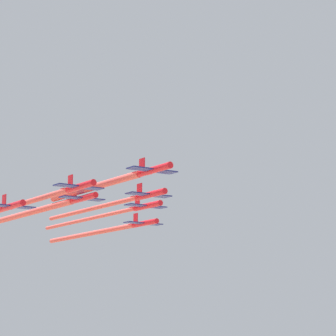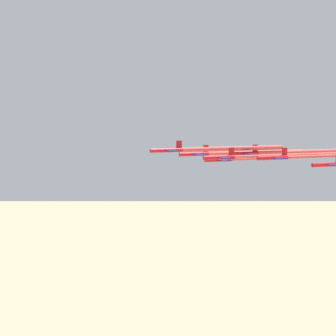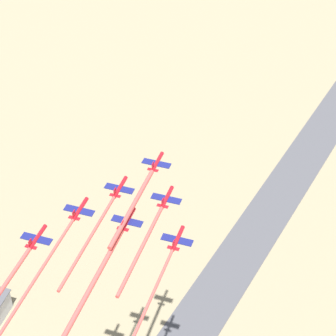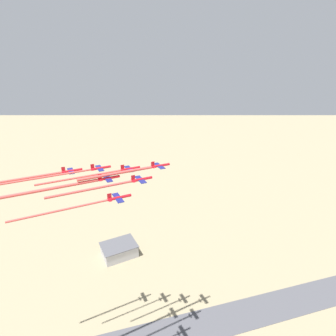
{
  "view_description": "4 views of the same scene",
  "coord_description": "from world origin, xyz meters",
  "px_view_note": "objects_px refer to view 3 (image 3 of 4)",
  "views": [
    {
      "loc": [
        160.68,
        -74.44,
        96.04
      ],
      "look_at": [
        47.08,
        4.41,
        123.18
      ],
      "focal_mm": 85.0,
      "sensor_mm": 36.0,
      "label": 1
    },
    {
      "loc": [
        127.94,
        174.77,
        133.86
      ],
      "look_at": [
        45.5,
        5.66,
        118.14
      ],
      "focal_mm": 70.0,
      "sensor_mm": 36.0,
      "label": 2
    },
    {
      "loc": [
        -112.05,
        -51.16,
        256.74
      ],
      "look_at": [
        43.24,
        -1.18,
        122.89
      ],
      "focal_mm": 70.0,
      "sensor_mm": 36.0,
      "label": 3
    },
    {
      "loc": [
        -9.37,
        -108.58,
        169.32
      ],
      "look_at": [
        48.67,
        2.14,
        121.41
      ],
      "focal_mm": 28.0,
      "sensor_mm": 36.0,
      "label": 4
    }
  ],
  "objects_px": {
    "jet_4": "(127,220)",
    "jet_5": "(177,239)",
    "jet_0": "(157,163)",
    "jet_2": "(167,198)",
    "jet_1": "(120,188)",
    "jet_6": "(37,238)",
    "jet_3": "(79,210)"
  },
  "relations": [
    {
      "from": "jet_0",
      "to": "jet_2",
      "type": "relative_size",
      "value": 1.0
    },
    {
      "from": "jet_2",
      "to": "jet_4",
      "type": "distance_m",
      "value": 15.39
    },
    {
      "from": "jet_0",
      "to": "jet_5",
      "type": "distance_m",
      "value": 31.12
    },
    {
      "from": "jet_3",
      "to": "jet_4",
      "type": "height_order",
      "value": "jet_4"
    },
    {
      "from": "jet_3",
      "to": "jet_4",
      "type": "relative_size",
      "value": 1.0
    },
    {
      "from": "jet_4",
      "to": "jet_6",
      "type": "height_order",
      "value": "jet_4"
    },
    {
      "from": "jet_1",
      "to": "jet_3",
      "type": "distance_m",
      "value": 15.39
    },
    {
      "from": "jet_0",
      "to": "jet_3",
      "type": "height_order",
      "value": "jet_0"
    },
    {
      "from": "jet_0",
      "to": "jet_6",
      "type": "xyz_separation_m",
      "value": [
        -39.55,
        23.82,
        -3.87
      ]
    },
    {
      "from": "jet_1",
      "to": "jet_5",
      "type": "relative_size",
      "value": 1.0
    },
    {
      "from": "jet_1",
      "to": "jet_6",
      "type": "height_order",
      "value": "jet_1"
    },
    {
      "from": "jet_4",
      "to": "jet_5",
      "type": "height_order",
      "value": "jet_4"
    },
    {
      "from": "jet_0",
      "to": "jet_4",
      "type": "bearing_deg",
      "value": -90.0
    },
    {
      "from": "jet_1",
      "to": "jet_3",
      "type": "height_order",
      "value": "jet_3"
    },
    {
      "from": "jet_0",
      "to": "jet_1",
      "type": "height_order",
      "value": "jet_0"
    },
    {
      "from": "jet_3",
      "to": "jet_5",
      "type": "relative_size",
      "value": 1.0
    },
    {
      "from": "jet_4",
      "to": "jet_6",
      "type": "distance_m",
      "value": 26.99
    },
    {
      "from": "jet_3",
      "to": "jet_5",
      "type": "distance_m",
      "value": 31.32
    },
    {
      "from": "jet_2",
      "to": "jet_5",
      "type": "bearing_deg",
      "value": -59.53
    },
    {
      "from": "jet_2",
      "to": "jet_5",
      "type": "height_order",
      "value": "jet_2"
    },
    {
      "from": "jet_1",
      "to": "jet_5",
      "type": "distance_m",
      "value": 27.03
    },
    {
      "from": "jet_0",
      "to": "jet_6",
      "type": "bearing_deg",
      "value": -120.47
    },
    {
      "from": "jet_0",
      "to": "jet_2",
      "type": "height_order",
      "value": "jet_0"
    },
    {
      "from": "jet_2",
      "to": "jet_3",
      "type": "bearing_deg",
      "value": -150.46
    },
    {
      "from": "jet_2",
      "to": "jet_6",
      "type": "relative_size",
      "value": 1.0
    },
    {
      "from": "jet_0",
      "to": "jet_3",
      "type": "bearing_deg",
      "value": -120.47
    },
    {
      "from": "jet_1",
      "to": "jet_6",
      "type": "xyz_separation_m",
      "value": [
        -26.37,
        15.88,
        -1.86
      ]
    },
    {
      "from": "jet_4",
      "to": "jet_5",
      "type": "relative_size",
      "value": 1.0
    },
    {
      "from": "jet_1",
      "to": "jet_5",
      "type": "height_order",
      "value": "jet_1"
    },
    {
      "from": "jet_4",
      "to": "jet_1",
      "type": "bearing_deg",
      "value": 120.47
    },
    {
      "from": "jet_0",
      "to": "jet_5",
      "type": "bearing_deg",
      "value": -59.53
    },
    {
      "from": "jet_3",
      "to": "jet_4",
      "type": "bearing_deg",
      "value": 0.0
    }
  ]
}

